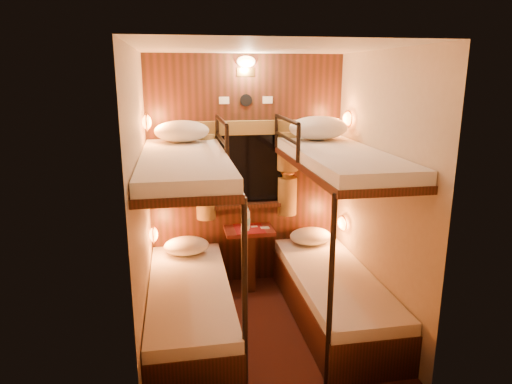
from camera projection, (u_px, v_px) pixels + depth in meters
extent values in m
plane|color=#330E0E|center=(265.00, 328.00, 4.07)|extent=(2.10, 2.10, 0.00)
plane|color=silver|center=(266.00, 47.00, 3.47)|extent=(2.10, 2.10, 0.00)
plane|color=#C6B293|center=(246.00, 173.00, 4.77)|extent=(2.40, 0.00, 2.40)
plane|color=#C6B293|center=(298.00, 244.00, 2.77)|extent=(2.40, 0.00, 2.40)
plane|color=#C6B293|center=(141.00, 205.00, 3.60)|extent=(0.00, 2.40, 2.40)
plane|color=#C6B293|center=(379.00, 194.00, 3.94)|extent=(0.00, 2.40, 2.40)
cube|color=black|center=(246.00, 173.00, 4.76)|extent=(2.00, 0.03, 2.40)
cube|color=black|center=(190.00, 313.00, 3.99)|extent=(0.70, 1.90, 0.35)
cube|color=white|center=(189.00, 290.00, 3.93)|extent=(0.68, 1.88, 0.10)
cube|color=black|center=(185.00, 171.00, 3.67)|extent=(0.70, 1.90, 0.06)
cube|color=white|center=(184.00, 161.00, 3.65)|extent=(0.68, 1.88, 0.10)
cylinder|color=black|center=(245.00, 302.00, 3.05)|extent=(0.04, 0.04, 1.45)
cylinder|color=black|center=(217.00, 133.00, 4.52)|extent=(0.04, 0.04, 0.32)
cylinder|color=black|center=(227.00, 145.00, 3.71)|extent=(0.04, 0.04, 0.32)
cylinder|color=black|center=(221.00, 121.00, 4.07)|extent=(0.04, 0.85, 0.04)
cylinder|color=black|center=(222.00, 140.00, 4.11)|extent=(0.03, 0.85, 0.03)
cube|color=black|center=(332.00, 301.00, 4.21)|extent=(0.70, 1.90, 0.35)
cube|color=white|center=(333.00, 278.00, 4.15)|extent=(0.68, 1.88, 0.10)
cube|color=black|center=(338.00, 165.00, 3.89)|extent=(0.70, 1.90, 0.06)
cube|color=white|center=(339.00, 156.00, 3.87)|extent=(0.68, 1.88, 0.10)
cylinder|color=black|center=(330.00, 295.00, 3.15)|extent=(0.04, 0.04, 1.45)
cylinder|color=black|center=(276.00, 131.00, 4.62)|extent=(0.04, 0.04, 0.32)
cylinder|color=black|center=(298.00, 144.00, 3.81)|extent=(0.04, 0.04, 0.32)
cylinder|color=black|center=(287.00, 119.00, 4.17)|extent=(0.04, 0.85, 0.04)
cylinder|color=black|center=(286.00, 138.00, 4.22)|extent=(0.03, 0.85, 0.03)
cube|color=black|center=(246.00, 169.00, 4.73)|extent=(0.98, 0.02, 0.78)
cube|color=black|center=(247.00, 169.00, 4.72)|extent=(0.90, 0.01, 0.70)
cube|color=black|center=(247.00, 205.00, 4.78)|extent=(1.00, 0.12, 0.04)
cube|color=brown|center=(247.00, 128.00, 4.59)|extent=(1.10, 0.06, 0.14)
cylinder|color=brown|center=(205.00, 154.00, 4.57)|extent=(0.22, 0.22, 0.40)
cylinder|color=brown|center=(205.00, 176.00, 4.62)|extent=(0.11, 0.11, 0.12)
cylinder|color=brown|center=(206.00, 200.00, 4.69)|extent=(0.20, 0.20, 0.40)
torus|color=gold|center=(205.00, 176.00, 4.62)|extent=(0.14, 0.14, 0.02)
cylinder|color=brown|center=(288.00, 151.00, 4.71)|extent=(0.22, 0.22, 0.40)
cylinder|color=brown|center=(288.00, 173.00, 4.77)|extent=(0.11, 0.11, 0.12)
cylinder|color=brown|center=(287.00, 196.00, 4.83)|extent=(0.20, 0.20, 0.40)
torus|color=gold|center=(288.00, 173.00, 4.77)|extent=(0.14, 0.14, 0.02)
cylinder|color=black|center=(246.00, 100.00, 4.55)|extent=(0.12, 0.02, 0.12)
cube|color=silver|center=(224.00, 100.00, 4.51)|extent=(0.10, 0.01, 0.07)
cube|color=silver|center=(268.00, 100.00, 4.59)|extent=(0.10, 0.01, 0.07)
cube|color=gold|center=(246.00, 72.00, 4.48)|extent=(0.18, 0.01, 0.08)
ellipsoid|color=#FFCC8C|center=(246.00, 62.00, 4.44)|extent=(0.18, 0.09, 0.11)
ellipsoid|color=orange|center=(154.00, 235.00, 4.40)|extent=(0.08, 0.20, 0.13)
torus|color=gold|center=(154.00, 235.00, 4.40)|extent=(0.02, 0.17, 0.17)
ellipsoid|color=orange|center=(147.00, 122.00, 4.13)|extent=(0.08, 0.20, 0.13)
torus|color=gold|center=(147.00, 122.00, 4.13)|extent=(0.02, 0.17, 0.17)
ellipsoid|color=orange|center=(343.00, 224.00, 4.73)|extent=(0.08, 0.20, 0.13)
torus|color=gold|center=(343.00, 224.00, 4.73)|extent=(0.02, 0.17, 0.17)
ellipsoid|color=orange|center=(348.00, 119.00, 4.46)|extent=(0.08, 0.20, 0.13)
torus|color=gold|center=(348.00, 119.00, 4.46)|extent=(0.02, 0.17, 0.17)
cube|color=#521512|center=(249.00, 231.00, 4.73)|extent=(0.50, 0.34, 0.04)
cube|color=black|center=(249.00, 260.00, 4.81)|extent=(0.08, 0.30, 0.61)
cube|color=maroon|center=(249.00, 229.00, 4.72)|extent=(0.30, 0.34, 0.01)
cylinder|color=#99BFE5|center=(246.00, 221.00, 4.63)|extent=(0.07, 0.07, 0.22)
cylinder|color=#408AC1|center=(246.00, 222.00, 4.64)|extent=(0.07, 0.07, 0.08)
cylinder|color=#408AC1|center=(246.00, 208.00, 4.60)|extent=(0.04, 0.04, 0.03)
cylinder|color=#99BFE5|center=(247.00, 220.00, 4.70)|extent=(0.06, 0.06, 0.19)
cylinder|color=#408AC1|center=(247.00, 221.00, 4.70)|extent=(0.06, 0.06, 0.07)
cylinder|color=#408AC1|center=(247.00, 210.00, 4.67)|extent=(0.03, 0.03, 0.03)
cube|color=silver|center=(265.00, 228.00, 4.74)|extent=(0.09, 0.07, 0.01)
cube|color=silver|center=(254.00, 227.00, 4.77)|extent=(0.07, 0.05, 0.01)
ellipsoid|color=silver|center=(186.00, 246.00, 4.54)|extent=(0.45, 0.32, 0.18)
ellipsoid|color=silver|center=(310.00, 236.00, 4.82)|extent=(0.44, 0.32, 0.17)
ellipsoid|color=silver|center=(182.00, 131.00, 4.25)|extent=(0.51, 0.36, 0.20)
ellipsoid|color=silver|center=(318.00, 128.00, 4.39)|extent=(0.58, 0.41, 0.23)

